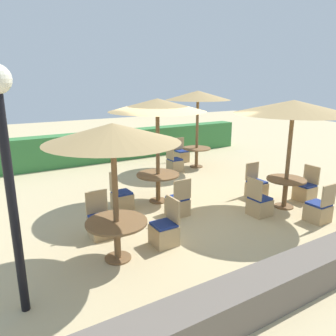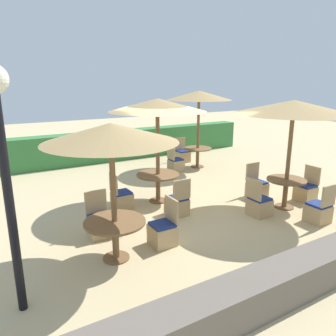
{
  "view_description": "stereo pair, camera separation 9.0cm",
  "coord_description": "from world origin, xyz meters",
  "views": [
    {
      "loc": [
        -4.29,
        -6.48,
        3.12
      ],
      "look_at": [
        0.0,
        0.6,
        0.9
      ],
      "focal_mm": 35.0,
      "sensor_mm": 36.0,
      "label": 1
    },
    {
      "loc": [
        -4.21,
        -6.53,
        3.12
      ],
      "look_at": [
        0.0,
        0.6,
        0.9
      ],
      "focal_mm": 35.0,
      "sensor_mm": 36.0,
      "label": 2
    }
  ],
  "objects": [
    {
      "name": "parasol_front_left",
      "position": [
        -2.32,
        -1.48,
        2.28
      ],
      "size": [
        2.26,
        2.26,
        2.46
      ],
      "color": "brown",
      "rests_on": "ground_plane"
    },
    {
      "name": "lamp_post",
      "position": [
        -3.96,
        -2.07,
        2.35
      ],
      "size": [
        0.36,
        0.36,
        3.32
      ],
      "color": "black",
      "rests_on": "ground_plane"
    },
    {
      "name": "ground_plane",
      "position": [
        0.0,
        0.0,
        0.0
      ],
      "size": [
        40.0,
        40.0,
        0.0
      ],
      "primitive_type": "plane",
      "color": "#C6B284"
    },
    {
      "name": "stone_border",
      "position": [
        0.0,
        -3.78,
        0.27
      ],
      "size": [
        10.0,
        0.56,
        0.55
      ],
      "primitive_type": "cube",
      "color": "#6B6056",
      "rests_on": "ground_plane"
    },
    {
      "name": "parasol_back_right",
      "position": [
        2.73,
        3.07,
        2.59
      ],
      "size": [
        2.31,
        2.31,
        2.77
      ],
      "color": "brown",
      "rests_on": "ground_plane"
    },
    {
      "name": "round_table_front_right",
      "position": [
        2.28,
        -1.34,
        0.57
      ],
      "size": [
        0.96,
        0.96,
        0.75
      ],
      "color": "brown",
      "rests_on": "ground_plane"
    },
    {
      "name": "hedge_row",
      "position": [
        0.0,
        5.73,
        0.59
      ],
      "size": [
        13.0,
        0.7,
        1.17
      ],
      "primitive_type": "cube",
      "color": "#387A3D",
      "rests_on": "ground_plane"
    },
    {
      "name": "round_table_center",
      "position": [
        -0.26,
        0.68,
        0.61
      ],
      "size": [
        1.13,
        1.13,
        0.76
      ],
      "color": "brown",
      "rests_on": "ground_plane"
    },
    {
      "name": "patio_chair_front_right_west",
      "position": [
        1.34,
        -1.37,
        0.26
      ],
      "size": [
        0.46,
        0.46,
        0.93
      ],
      "rotation": [
        0.0,
        0.0,
        -1.57
      ],
      "color": "tan",
      "rests_on": "ground_plane"
    },
    {
      "name": "patio_chair_front_left_north",
      "position": [
        -2.26,
        -0.46,
        0.26
      ],
      "size": [
        0.46,
        0.46,
        0.93
      ],
      "rotation": [
        0.0,
        0.0,
        3.14
      ],
      "color": "tan",
      "rests_on": "ground_plane"
    },
    {
      "name": "round_table_front_left",
      "position": [
        -2.32,
        -1.48,
        0.58
      ],
      "size": [
        1.09,
        1.09,
        0.73
      ],
      "color": "brown",
      "rests_on": "ground_plane"
    },
    {
      "name": "patio_chair_back_right_west",
      "position": [
        1.73,
        3.01,
        0.26
      ],
      "size": [
        0.46,
        0.46,
        0.93
      ],
      "rotation": [
        0.0,
        0.0,
        -1.57
      ],
      "color": "tan",
      "rests_on": "ground_plane"
    },
    {
      "name": "patio_chair_center_west",
      "position": [
        -1.3,
        0.69,
        0.26
      ],
      "size": [
        0.46,
        0.46,
        0.93
      ],
      "rotation": [
        0.0,
        0.0,
        -1.57
      ],
      "color": "tan",
      "rests_on": "ground_plane"
    },
    {
      "name": "patio_chair_center_south",
      "position": [
        -0.31,
        -0.36,
        0.26
      ],
      "size": [
        0.46,
        0.46,
        0.93
      ],
      "color": "tan",
      "rests_on": "ground_plane"
    },
    {
      "name": "patio_chair_front_left_east",
      "position": [
        -1.32,
        -1.45,
        0.26
      ],
      "size": [
        0.46,
        0.46,
        0.93
      ],
      "rotation": [
        0.0,
        0.0,
        1.57
      ],
      "color": "tan",
      "rests_on": "ground_plane"
    },
    {
      "name": "parasol_front_right",
      "position": [
        2.28,
        -1.34,
        2.51
      ],
      "size": [
        2.77,
        2.77,
        2.68
      ],
      "color": "brown",
      "rests_on": "ground_plane"
    },
    {
      "name": "parasol_center",
      "position": [
        -0.26,
        0.68,
        2.52
      ],
      "size": [
        2.46,
        2.46,
        2.69
      ],
      "color": "brown",
      "rests_on": "ground_plane"
    },
    {
      "name": "patio_chair_back_right_north",
      "position": [
        2.71,
        4.04,
        0.26
      ],
      "size": [
        0.46,
        0.46,
        0.93
      ],
      "rotation": [
        0.0,
        0.0,
        3.14
      ],
      "color": "tan",
      "rests_on": "ground_plane"
    },
    {
      "name": "round_table_back_right",
      "position": [
        2.73,
        3.07,
        0.56
      ],
      "size": [
        1.03,
        1.03,
        0.72
      ],
      "color": "brown",
      "rests_on": "ground_plane"
    },
    {
      "name": "patio_chair_front_right_south",
      "position": [
        2.22,
        -2.34,
        0.26
      ],
      "size": [
        0.46,
        0.46,
        0.93
      ],
      "color": "tan",
      "rests_on": "ground_plane"
    },
    {
      "name": "patio_chair_front_right_north",
      "position": [
        2.24,
        -0.4,
        0.26
      ],
      "size": [
        0.46,
        0.46,
        0.93
      ],
      "rotation": [
        0.0,
        0.0,
        3.14
      ],
      "color": "tan",
      "rests_on": "ground_plane"
    },
    {
      "name": "patio_chair_front_right_east",
      "position": [
        3.17,
        -1.28,
        0.26
      ],
      "size": [
        0.46,
        0.46,
        0.93
      ],
      "rotation": [
        0.0,
        0.0,
        1.57
      ],
      "color": "tan",
      "rests_on": "ground_plane"
    }
  ]
}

